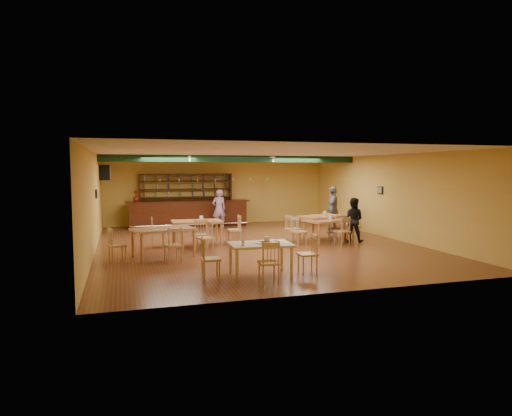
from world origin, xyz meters
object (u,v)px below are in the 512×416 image
object	(u,v)px
dining_table_a	(197,233)
patron_bar	(219,209)
near_table	(261,260)
bar_counter	(189,214)
dining_table_b	(321,227)
dining_table_c	(163,243)
patron_right_a	(353,220)
dining_table_d	(327,231)

from	to	relation	value
dining_table_a	patron_bar	xyz separation A→B (m)	(1.57, 3.91, 0.41)
near_table	patron_bar	xyz separation A→B (m)	(0.84, 8.54, 0.43)
bar_counter	dining_table_b	size ratio (longest dim) A/B	3.15
bar_counter	dining_table_c	size ratio (longest dim) A/B	3.16
bar_counter	near_table	distance (m)	9.38
dining_table_a	patron_right_a	xyz separation A→B (m)	(5.24, -0.83, 0.35)
dining_table_a	dining_table_b	xyz separation A→B (m)	(4.44, -0.03, 0.01)
dining_table_d	near_table	distance (m)	5.32
dining_table_b	patron_right_a	size ratio (longest dim) A/B	1.10
patron_bar	dining_table_a	bearing A→B (deg)	59.84
patron_right_a	near_table	bearing A→B (deg)	78.81
dining_table_a	bar_counter	bearing A→B (deg)	86.71
dining_table_b	patron_bar	size ratio (longest dim) A/B	1.02
dining_table_b	near_table	bearing A→B (deg)	-145.47
bar_counter	dining_table_d	world-z (taller)	bar_counter
dining_table_a	patron_bar	distance (m)	4.23
patron_bar	patron_right_a	size ratio (longest dim) A/B	1.08
dining_table_c	patron_bar	size ratio (longest dim) A/B	1.02
near_table	dining_table_d	bearing A→B (deg)	50.13
bar_counter	dining_table_d	size ratio (longest dim) A/B	3.41
dining_table_b	patron_right_a	xyz separation A→B (m)	(0.80, -0.80, 0.34)
bar_counter	dining_table_b	xyz separation A→B (m)	(4.02, -4.76, -0.15)
bar_counter	dining_table_b	bearing A→B (deg)	-49.82
dining_table_d	patron_right_a	xyz separation A→B (m)	(0.90, -0.12, 0.37)
bar_counter	dining_table_a	xyz separation A→B (m)	(-0.41, -4.73, -0.16)
bar_counter	near_table	world-z (taller)	bar_counter
dining_table_c	patron_right_a	size ratio (longest dim) A/B	1.10
dining_table_a	dining_table_d	distance (m)	4.39
dining_table_c	near_table	world-z (taller)	dining_table_c
dining_table_b	near_table	world-z (taller)	dining_table_b
dining_table_c	dining_table_a	bearing A→B (deg)	40.36
dining_table_d	dining_table_b	bearing A→B (deg)	65.19
dining_table_a	dining_table_c	size ratio (longest dim) A/B	0.97
patron_right_a	dining_table_a	bearing A→B (deg)	29.60
near_table	patron_right_a	size ratio (longest dim) A/B	0.95
dining_table_c	dining_table_d	xyz separation A→B (m)	(5.57, 1.06, -0.03)
patron_right_a	dining_table_d	bearing A→B (deg)	30.99
patron_bar	patron_right_a	distance (m)	5.99
dining_table_b	near_table	distance (m)	5.91
dining_table_a	patron_right_a	bearing A→B (deg)	-7.32
dining_table_a	patron_right_a	size ratio (longest dim) A/B	1.07
dining_table_d	dining_table_c	bearing A→B (deg)	174.54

